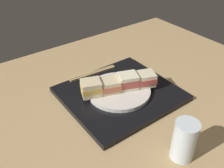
# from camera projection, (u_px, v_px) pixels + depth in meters

# --- Properties ---
(ground_plane) EXTENTS (1.40, 1.00, 0.03)m
(ground_plane) POSITION_uv_depth(u_px,v_px,m) (112.00, 108.00, 0.85)
(ground_plane) COLOR tan
(serving_tray) EXTENTS (0.37, 0.34, 0.02)m
(serving_tray) POSITION_uv_depth(u_px,v_px,m) (120.00, 94.00, 0.88)
(serving_tray) COLOR black
(serving_tray) RESTS_ON ground_plane
(sandwich_plate) EXTENTS (0.22, 0.22, 0.01)m
(sandwich_plate) POSITION_uv_depth(u_px,v_px,m) (119.00, 91.00, 0.87)
(sandwich_plate) COLOR silver
(sandwich_plate) RESTS_ON serving_tray
(sandwich_nearmost) EXTENTS (0.08, 0.08, 0.05)m
(sandwich_nearmost) POSITION_uv_depth(u_px,v_px,m) (145.00, 79.00, 0.87)
(sandwich_nearmost) COLOR beige
(sandwich_nearmost) RESTS_ON sandwich_plate
(sandwich_inner_near) EXTENTS (0.08, 0.07, 0.05)m
(sandwich_inner_near) POSITION_uv_depth(u_px,v_px,m) (128.00, 81.00, 0.86)
(sandwich_inner_near) COLOR #EFE5C1
(sandwich_inner_near) RESTS_ON sandwich_plate
(sandwich_inner_far) EXTENTS (0.08, 0.08, 0.04)m
(sandwich_inner_far) POSITION_uv_depth(u_px,v_px,m) (110.00, 85.00, 0.84)
(sandwich_inner_far) COLOR beige
(sandwich_inner_far) RESTS_ON sandwich_plate
(sandwich_farmost) EXTENTS (0.08, 0.08, 0.05)m
(sandwich_farmost) POSITION_uv_depth(u_px,v_px,m) (91.00, 88.00, 0.83)
(sandwich_farmost) COLOR beige
(sandwich_farmost) RESTS_ON sandwich_plate
(chopsticks_pair) EXTENTS (0.19, 0.03, 0.01)m
(chopsticks_pair) POSITION_uv_depth(u_px,v_px,m) (93.00, 73.00, 0.97)
(chopsticks_pair) COLOR tan
(chopsticks_pair) RESTS_ON serving_tray
(drinking_glass) EXTENTS (0.06, 0.06, 0.12)m
(drinking_glass) POSITION_uv_depth(u_px,v_px,m) (184.00, 140.00, 0.64)
(drinking_glass) COLOR silver
(drinking_glass) RESTS_ON ground_plane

